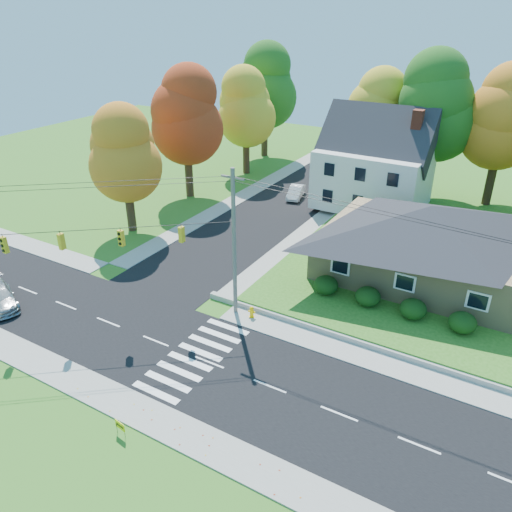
{
  "coord_description": "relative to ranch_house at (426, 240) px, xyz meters",
  "views": [
    {
      "loc": [
        13.91,
        -18.37,
        18.5
      ],
      "look_at": [
        -1.56,
        8.0,
        3.0
      ],
      "focal_mm": 35.0,
      "sensor_mm": 36.0,
      "label": 1
    }
  ],
  "objects": [
    {
      "name": "white_car",
      "position": [
        -15.87,
        11.12,
        -2.62
      ],
      "size": [
        2.21,
        4.0,
        1.25
      ],
      "primitive_type": "imported",
      "rotation": [
        0.0,
        0.0,
        0.25
      ],
      "color": "silver",
      "rests_on": "road_cross"
    },
    {
      "name": "tree_west_2",
      "position": [
        -25.0,
        16.0,
        4.54
      ],
      "size": [
        6.72,
        6.72,
        12.51
      ],
      "color": "#3F2A19",
      "rests_on": "ground"
    },
    {
      "name": "hedge_row",
      "position": [
        -0.5,
        -6.2,
        -2.13
      ],
      "size": [
        10.7,
        1.7,
        1.27
      ],
      "color": "#163A10",
      "rests_on": "lawn"
    },
    {
      "name": "lawn",
      "position": [
        5.0,
        5.0,
        -3.02
      ],
      "size": [
        30.0,
        30.0,
        0.5
      ],
      "primitive_type": "cube",
      "color": "#3D7923",
      "rests_on": "ground"
    },
    {
      "name": "sidewalk_south",
      "position": [
        -8.0,
        -21.0,
        -3.23
      ],
      "size": [
        90.0,
        2.0,
        0.08
      ],
      "primitive_type": "cube",
      "color": "#9C9A90",
      "rests_on": "ground"
    },
    {
      "name": "tree_west_1",
      "position": [
        -26.0,
        6.0,
        5.2
      ],
      "size": [
        7.28,
        7.28,
        13.56
      ],
      "color": "#3F2A19",
      "rests_on": "ground"
    },
    {
      "name": "yard_sign",
      "position": [
        -8.5,
        -22.59,
        -2.66
      ],
      "size": [
        0.67,
        0.13,
        0.84
      ],
      "color": "black",
      "rests_on": "ground"
    },
    {
      "name": "tree_lot_1",
      "position": [
        -4.0,
        17.0,
        6.35
      ],
      "size": [
        7.84,
        7.84,
        14.6
      ],
      "color": "#3F2A19",
      "rests_on": "lawn"
    },
    {
      "name": "tree_lot_2",
      "position": [
        2.0,
        18.0,
        5.7
      ],
      "size": [
        7.28,
        7.28,
        13.56
      ],
      "color": "#3F2A19",
      "rests_on": "lawn"
    },
    {
      "name": "tree_lot_0",
      "position": [
        -10.0,
        18.0,
        5.04
      ],
      "size": [
        6.72,
        6.72,
        12.51
      ],
      "color": "#3F2A19",
      "rests_on": "lawn"
    },
    {
      "name": "road_main",
      "position": [
        -8.0,
        -16.0,
        -3.26
      ],
      "size": [
        90.0,
        8.0,
        0.02
      ],
      "primitive_type": "cube",
      "color": "black",
      "rests_on": "ground"
    },
    {
      "name": "road_cross",
      "position": [
        -16.0,
        10.0,
        -3.25
      ],
      "size": [
        8.0,
        44.0,
        0.02
      ],
      "primitive_type": "cube",
      "color": "black",
      "rests_on": "ground"
    },
    {
      "name": "traffic_infrastructure",
      "position": [
        -8.15,
        -14.65,
        1.88
      ],
      "size": [
        38.1,
        10.66,
        10.0
      ],
      "color": "#666059",
      "rests_on": "ground"
    },
    {
      "name": "fire_hydrant",
      "position": [
        -8.25,
        -10.8,
        -2.86
      ],
      "size": [
        0.48,
        0.38,
        0.85
      ],
      "color": "#FFBB00",
      "rests_on": "ground"
    },
    {
      "name": "tree_west_3",
      "position": [
        -27.0,
        24.0,
        5.85
      ],
      "size": [
        7.84,
        7.84,
        14.6
      ],
      "color": "#3F2A19",
      "rests_on": "ground"
    },
    {
      "name": "ranch_house",
      "position": [
        0.0,
        0.0,
        0.0
      ],
      "size": [
        14.6,
        10.6,
        5.4
      ],
      "color": "tan",
      "rests_on": "lawn"
    },
    {
      "name": "colonial_house",
      "position": [
        -7.96,
        12.0,
        1.32
      ],
      "size": [
        10.4,
        8.4,
        9.6
      ],
      "color": "silver",
      "rests_on": "lawn"
    },
    {
      "name": "ground",
      "position": [
        -8.0,
        -16.0,
        -3.27
      ],
      "size": [
        120.0,
        120.0,
        0.0
      ],
      "primitive_type": "plane",
      "color": "#3D7923"
    },
    {
      "name": "sidewalk_north",
      "position": [
        -8.0,
        -11.0,
        -3.23
      ],
      "size": [
        90.0,
        2.0,
        0.08
      ],
      "primitive_type": "cube",
      "color": "#9C9A90",
      "rests_on": "ground"
    },
    {
      "name": "tree_west_0",
      "position": [
        -25.0,
        -4.0,
        3.89
      ],
      "size": [
        6.16,
        6.16,
        11.47
      ],
      "color": "#3F2A19",
      "rests_on": "ground"
    }
  ]
}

